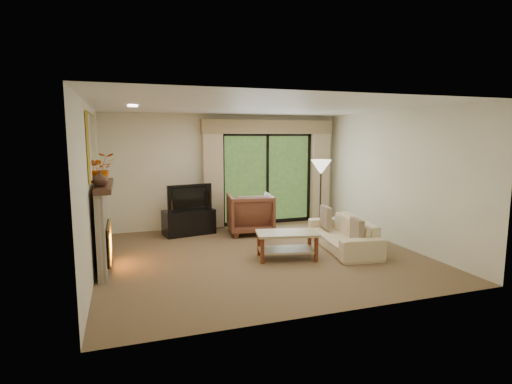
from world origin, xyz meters
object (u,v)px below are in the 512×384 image
object	(u,v)px
media_console	(189,222)
sofa	(343,234)
armchair	(250,213)
coffee_table	(287,245)

from	to	relation	value
media_console	sofa	size ratio (longest dim) A/B	0.55
media_console	armchair	distance (m)	1.34
armchair	coffee_table	xyz separation A→B (m)	(0.05, -1.95, -0.20)
coffee_table	armchair	bearing A→B (deg)	103.46
sofa	coffee_table	distance (m)	1.28
sofa	coffee_table	world-z (taller)	sofa
armchair	coffee_table	world-z (taller)	armchair
media_console	sofa	world-z (taller)	sofa
armchair	sofa	bearing A→B (deg)	135.37
armchair	sofa	distance (m)	2.15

